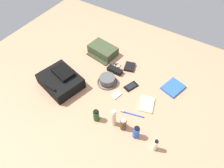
# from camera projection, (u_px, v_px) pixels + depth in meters

# --- Properties ---
(ground_plane) EXTENTS (2.64, 2.02, 0.02)m
(ground_plane) POSITION_uv_depth(u_px,v_px,m) (112.00, 88.00, 1.79)
(ground_plane) COLOR tan
(ground_plane) RESTS_ON ground
(backpack) EXTENTS (0.39, 0.34, 0.13)m
(backpack) POSITION_uv_depth(u_px,v_px,m) (61.00, 80.00, 1.75)
(backpack) COLOR black
(backpack) RESTS_ON ground_plane
(toiletry_pouch) EXTENTS (0.28, 0.24, 0.09)m
(toiletry_pouch) POSITION_uv_depth(u_px,v_px,m) (103.00, 50.00, 2.02)
(toiletry_pouch) COLOR #384228
(toiletry_pouch) RESTS_ON ground_plane
(bucket_hat) EXTENTS (0.18, 0.18, 0.07)m
(bucket_hat) POSITION_uv_depth(u_px,v_px,m) (107.00, 80.00, 1.79)
(bucket_hat) COLOR #4C4C4C
(bucket_hat) RESTS_ON ground_plane
(toothpaste_tube) EXTENTS (0.03, 0.03, 0.12)m
(toothpaste_tube) POSITION_uv_depth(u_px,v_px,m) (155.00, 145.00, 1.38)
(toothpaste_tube) COLOR white
(toothpaste_tube) RESTS_ON ground_plane
(deodorant_spray) EXTENTS (0.05, 0.05, 0.12)m
(deodorant_spray) POSITION_uv_depth(u_px,v_px,m) (136.00, 132.00, 1.44)
(deodorant_spray) COLOR blue
(deodorant_spray) RESTS_ON ground_plane
(cologne_bottle) EXTENTS (0.04, 0.04, 0.11)m
(cologne_bottle) POSITION_uv_depth(u_px,v_px,m) (123.00, 124.00, 1.49)
(cologne_bottle) COLOR #473319
(cologne_bottle) RESTS_ON ground_plane
(lotion_bottle) EXTENTS (0.04, 0.04, 0.17)m
(lotion_bottle) POSITION_uv_depth(u_px,v_px,m) (114.00, 118.00, 1.49)
(lotion_bottle) COLOR beige
(lotion_bottle) RESTS_ON ground_plane
(shampoo_bottle) EXTENTS (0.05, 0.05, 0.11)m
(shampoo_bottle) POSITION_uv_depth(u_px,v_px,m) (96.00, 115.00, 1.54)
(shampoo_bottle) COLOR #19471E
(shampoo_bottle) RESTS_ON ground_plane
(paperback_novel) EXTENTS (0.18, 0.21, 0.02)m
(paperback_novel) POSITION_uv_depth(u_px,v_px,m) (173.00, 87.00, 1.76)
(paperback_novel) COLOR blue
(paperback_novel) RESTS_ON ground_plane
(cell_phone) EXTENTS (0.10, 0.13, 0.01)m
(cell_phone) POSITION_uv_depth(u_px,v_px,m) (131.00, 86.00, 1.77)
(cell_phone) COLOR black
(cell_phone) RESTS_ON ground_plane
(media_player) EXTENTS (0.07, 0.09, 0.01)m
(media_player) POSITION_uv_depth(u_px,v_px,m) (117.00, 95.00, 1.72)
(media_player) COLOR #B7B7BC
(media_player) RESTS_ON ground_plane
(wristwatch) EXTENTS (0.07, 0.06, 0.01)m
(wristwatch) POSITION_uv_depth(u_px,v_px,m) (117.00, 65.00, 1.94)
(wristwatch) COLOR #99999E
(wristwatch) RESTS_ON ground_plane
(toothbrush) EXTENTS (0.18, 0.06, 0.02)m
(toothbrush) POSITION_uv_depth(u_px,v_px,m) (131.00, 114.00, 1.60)
(toothbrush) COLOR blue
(toothbrush) RESTS_ON ground_plane
(wallet) EXTENTS (0.12, 0.13, 0.02)m
(wallet) POSITION_uv_depth(u_px,v_px,m) (130.00, 67.00, 1.92)
(wallet) COLOR black
(wallet) RESTS_ON ground_plane
(notepad) EXTENTS (0.15, 0.17, 0.02)m
(notepad) POSITION_uv_depth(u_px,v_px,m) (147.00, 104.00, 1.65)
(notepad) COLOR beige
(notepad) RESTS_ON ground_plane
(sunglasses_case) EXTENTS (0.14, 0.06, 0.04)m
(sunglasses_case) POSITION_uv_depth(u_px,v_px,m) (115.00, 70.00, 1.88)
(sunglasses_case) COLOR black
(sunglasses_case) RESTS_ON ground_plane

